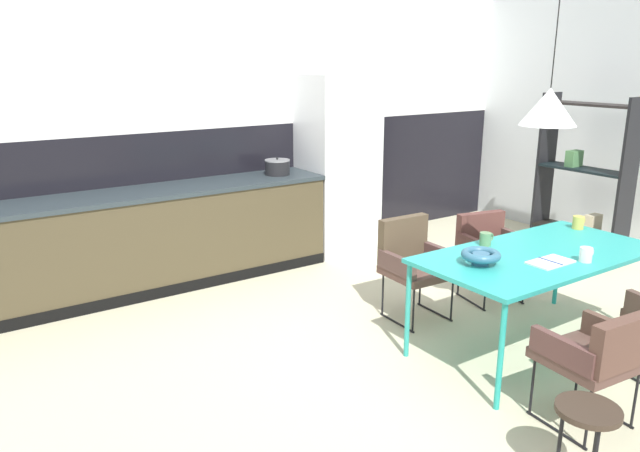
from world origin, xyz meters
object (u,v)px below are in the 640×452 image
(mug_short_terracotta, at_px, (578,222))
(cooking_pot, at_px, (277,167))
(open_book, at_px, (550,262))
(armchair_corner_seat, at_px, (489,244))
(side_stool, at_px, (587,416))
(mug_tall_blue, at_px, (586,254))
(armchair_by_stool, at_px, (412,257))
(fruit_bowl, at_px, (481,256))
(dining_table, at_px, (539,258))
(armchair_facing_counter, at_px, (600,351))
(refrigerator_column, at_px, (338,164))
(open_shelf_unit, at_px, (584,176))
(mug_dark_espresso, at_px, (486,239))
(pendant_lamp_over_table_near, at_px, (549,107))

(mug_short_terracotta, bearing_deg, cooking_pot, 117.74)
(open_book, bearing_deg, armchair_corner_seat, 59.55)
(armchair_corner_seat, relative_size, side_stool, 1.66)
(open_book, height_order, mug_tall_blue, mug_tall_blue)
(armchair_by_stool, relative_size, fruit_bowl, 3.11)
(armchair_corner_seat, xyz_separation_m, cooking_pot, (-1.02, 1.87, 0.50))
(mug_short_terracotta, bearing_deg, mug_tall_blue, -143.18)
(armchair_corner_seat, relative_size, mug_short_terracotta, 5.48)
(dining_table, height_order, armchair_facing_counter, same)
(cooking_pot, relative_size, side_stool, 0.57)
(cooking_pot, bearing_deg, mug_short_terracotta, -62.26)
(dining_table, xyz_separation_m, open_book, (-0.13, -0.18, 0.05))
(refrigerator_column, bearing_deg, armchair_by_stool, -107.05)
(refrigerator_column, xyz_separation_m, open_book, (-0.33, -2.90, -0.21))
(armchair_corner_seat, distance_m, mug_tall_blue, 1.24)
(armchair_facing_counter, relative_size, fruit_bowl, 2.80)
(armchair_corner_seat, height_order, side_stool, armchair_corner_seat)
(open_book, relative_size, mug_tall_blue, 2.42)
(open_shelf_unit, bearing_deg, mug_dark_espresso, -71.56)
(refrigerator_column, xyz_separation_m, mug_short_terracotta, (0.57, -2.50, -0.17))
(armchair_by_stool, height_order, cooking_pot, cooking_pot)
(armchair_by_stool, bearing_deg, fruit_bowl, 79.31)
(open_book, distance_m, side_stool, 1.34)
(armchair_by_stool, distance_m, mug_dark_espresso, 0.67)
(dining_table, relative_size, armchair_corner_seat, 2.41)
(armchair_facing_counter, distance_m, mug_dark_espresso, 1.26)
(dining_table, bearing_deg, side_stool, -134.02)
(mug_short_terracotta, height_order, mug_dark_espresso, mug_short_terracotta)
(fruit_bowl, height_order, open_shelf_unit, open_shelf_unit)
(mug_short_terracotta, bearing_deg, dining_table, -164.24)
(fruit_bowl, height_order, pendant_lamp_over_table_near, pendant_lamp_over_table_near)
(armchair_facing_counter, xyz_separation_m, open_book, (0.42, 0.65, 0.25))
(refrigerator_column, relative_size, side_stool, 4.25)
(side_stool, height_order, pendant_lamp_over_table_near, pendant_lamp_over_table_near)
(open_book, relative_size, side_stool, 0.70)
(cooking_pot, height_order, side_stool, cooking_pot)
(dining_table, height_order, open_book, open_book)
(cooking_pot, bearing_deg, open_book, -81.93)
(dining_table, distance_m, armchair_by_stool, 1.00)
(armchair_by_stool, distance_m, fruit_bowl, 0.93)
(mug_dark_espresso, bearing_deg, pendant_lamp_over_table_near, -57.74)
(armchair_by_stool, distance_m, pendant_lamp_over_table_near, 1.55)
(side_stool, bearing_deg, mug_short_terracotta, 35.64)
(open_book, relative_size, mug_dark_espresso, 2.43)
(armchair_facing_counter, height_order, mug_short_terracotta, mug_short_terracotta)
(mug_tall_blue, relative_size, cooking_pot, 0.51)
(mug_tall_blue, distance_m, pendant_lamp_over_table_near, 1.02)
(mug_short_terracotta, relative_size, side_stool, 0.30)
(armchair_by_stool, bearing_deg, refrigerator_column, -105.07)
(mug_tall_blue, height_order, pendant_lamp_over_table_near, pendant_lamp_over_table_near)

